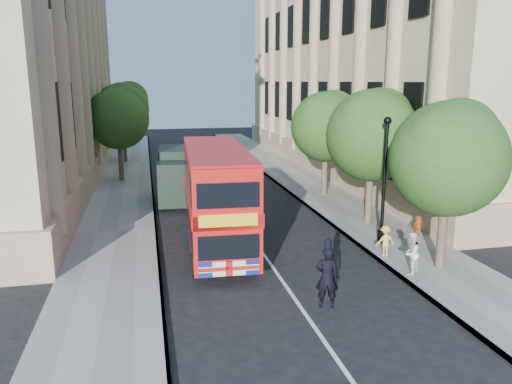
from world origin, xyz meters
TOP-DOWN VIEW (x-y plane):
  - ground at (0.00, 0.00)m, footprint 120.00×120.00m
  - pavement_right at (5.75, 10.00)m, footprint 3.50×80.00m
  - pavement_left at (-5.75, 10.00)m, footprint 3.50×80.00m
  - building_right at (13.80, 24.00)m, footprint 12.00×38.00m
  - tree_right_near at (5.84, 3.03)m, footprint 4.00×4.00m
  - tree_right_mid at (5.84, 9.03)m, footprint 4.20×4.20m
  - tree_right_far at (5.84, 15.03)m, footprint 4.00×4.00m
  - tree_left_far at (-5.96, 22.03)m, footprint 4.00×4.00m
  - tree_left_back at (-5.96, 30.03)m, footprint 4.20×4.20m
  - lamp_post at (5.00, 6.00)m, footprint 0.32×0.32m
  - double_decker_bus at (-1.63, 7.31)m, footprint 2.74×8.73m
  - box_van at (-2.60, 15.17)m, footprint 2.49×5.37m
  - police_constable at (0.75, 1.00)m, footprint 0.78×0.61m
  - woman_pedestrian at (4.40, 2.58)m, footprint 0.92×0.89m
  - child_a at (6.85, 6.29)m, footprint 0.62×0.39m
  - child_b at (4.40, 4.49)m, footprint 0.78×0.48m

SIDE VIEW (x-z plane):
  - ground at x=0.00m, z-range 0.00..0.00m
  - pavement_right at x=5.75m, z-range 0.00..0.12m
  - pavement_left at x=-5.75m, z-range 0.00..0.12m
  - child_a at x=6.85m, z-range 0.12..1.10m
  - child_b at x=4.40m, z-range 0.12..1.30m
  - woman_pedestrian at x=4.40m, z-range 0.12..1.61m
  - police_constable at x=0.75m, z-range 0.00..1.89m
  - box_van at x=-2.60m, z-range -0.03..2.96m
  - double_decker_bus at x=-1.63m, z-range 0.21..4.19m
  - lamp_post at x=5.00m, z-range -0.07..5.09m
  - tree_right_near at x=5.84m, z-range 1.21..7.29m
  - tree_right_far at x=5.84m, z-range 1.24..7.39m
  - tree_left_far at x=-5.96m, z-range 1.30..7.59m
  - tree_right_mid at x=5.84m, z-range 1.26..7.63m
  - tree_left_back at x=-5.96m, z-range 1.38..8.03m
  - building_right at x=13.80m, z-range 0.00..18.00m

